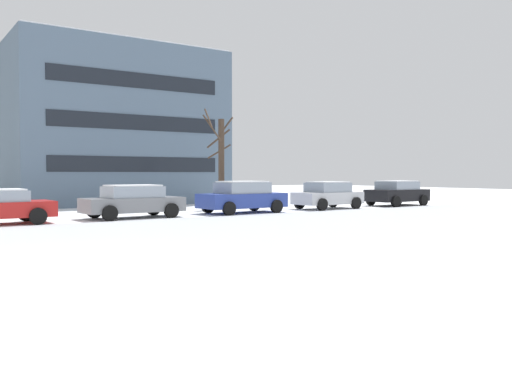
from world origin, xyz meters
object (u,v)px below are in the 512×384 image
Objects in this scene: parked_car_gray at (133,201)px; parked_car_black at (397,193)px; parked_car_blue at (242,197)px; parked_car_silver at (328,195)px.

parked_car_gray is 1.09× the size of parked_car_black.
parked_car_blue reaches higher than parked_car_gray.
parked_car_blue is at bearing -1.09° from parked_car_gray.
parked_car_silver is (5.55, 0.03, -0.03)m from parked_car_blue.
parked_car_blue is at bearing -179.83° from parked_car_black.
parked_car_silver is at bearing -0.41° from parked_car_gray.
parked_car_silver is 5.55m from parked_car_black.
parked_car_gray is at bearing 179.59° from parked_car_silver.
parked_car_silver is at bearing 0.27° from parked_car_blue.
parked_car_blue is 5.55m from parked_car_silver.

